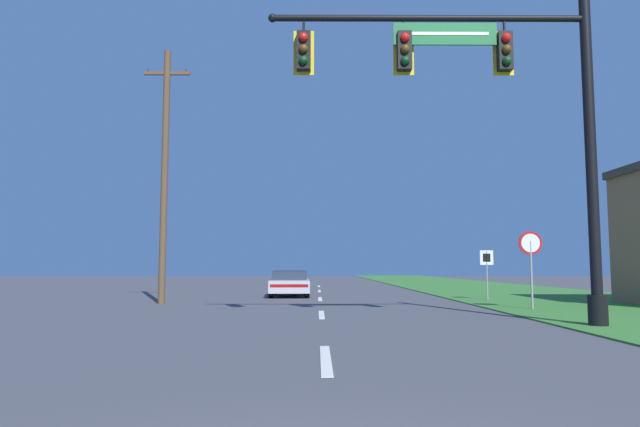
# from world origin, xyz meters

# --- Properties ---
(grass_verge_right) EXTENTS (10.00, 110.00, 0.04)m
(grass_verge_right) POSITION_xyz_m (10.50, 30.00, 0.02)
(grass_verge_right) COLOR #38752D
(grass_verge_right) RESTS_ON ground
(road_center_line) EXTENTS (0.16, 34.80, 0.01)m
(road_center_line) POSITION_xyz_m (0.00, 22.00, 0.01)
(road_center_line) COLOR silver
(road_center_line) RESTS_ON ground
(signal_mast) EXTENTS (7.94, 0.47, 8.26)m
(signal_mast) POSITION_xyz_m (4.36, 10.58, 5.15)
(signal_mast) COLOR black
(signal_mast) RESTS_ON grass_verge_right
(car_ahead) EXTENTS (1.99, 4.51, 1.19)m
(car_ahead) POSITION_xyz_m (-1.44, 24.47, 0.60)
(car_ahead) COLOR black
(car_ahead) RESTS_ON ground
(stop_sign) EXTENTS (0.76, 0.07, 2.50)m
(stop_sign) POSITION_xyz_m (6.82, 15.75, 1.86)
(stop_sign) COLOR gray
(stop_sign) RESTS_ON grass_verge_right
(route_sign_post) EXTENTS (0.55, 0.06, 2.03)m
(route_sign_post) POSITION_xyz_m (6.91, 20.93, 1.53)
(route_sign_post) COLOR gray
(route_sign_post) RESTS_ON grass_verge_right
(utility_pole_near) EXTENTS (1.80, 0.26, 9.82)m
(utility_pole_near) POSITION_xyz_m (-6.00, 18.91, 5.07)
(utility_pole_near) COLOR brown
(utility_pole_near) RESTS_ON ground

